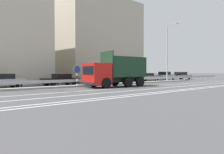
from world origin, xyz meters
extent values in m
plane|color=#424244|center=(0.00, 0.00, 0.00)|extent=(320.00, 320.00, 0.00)
cube|color=silver|center=(-1.63, -2.80, 0.00)|extent=(63.27, 0.16, 0.01)
cube|color=silver|center=(-1.63, -5.29, 0.00)|extent=(63.27, 0.16, 0.01)
cube|color=silver|center=(-1.63, -7.55, 0.00)|extent=(63.27, 0.16, 0.01)
cube|color=silver|center=(-1.63, -8.22, 0.00)|extent=(63.27, 0.16, 0.01)
cube|color=gray|center=(0.00, 1.89, 0.09)|extent=(34.80, 1.10, 0.18)
cube|color=#9EA0A5|center=(0.00, 2.79, 0.62)|extent=(63.27, 0.04, 0.32)
cylinder|color=#ADADB2|center=(-10.44, 2.79, 0.31)|extent=(0.09, 0.09, 0.62)
cylinder|color=#ADADB2|center=(-8.36, 2.79, 0.31)|extent=(0.09, 0.09, 0.62)
cylinder|color=#ADADB2|center=(-6.27, 2.79, 0.31)|extent=(0.09, 0.09, 0.62)
cylinder|color=#ADADB2|center=(-4.18, 2.79, 0.31)|extent=(0.09, 0.09, 0.62)
cylinder|color=#ADADB2|center=(-2.09, 2.79, 0.31)|extent=(0.09, 0.09, 0.62)
cylinder|color=#ADADB2|center=(0.00, 2.79, 0.31)|extent=(0.09, 0.09, 0.62)
cylinder|color=#ADADB2|center=(2.09, 2.79, 0.31)|extent=(0.09, 0.09, 0.62)
cylinder|color=#ADADB2|center=(4.18, 2.79, 0.31)|extent=(0.09, 0.09, 0.62)
cylinder|color=#ADADB2|center=(6.27, 2.79, 0.31)|extent=(0.09, 0.09, 0.62)
cylinder|color=#ADADB2|center=(8.36, 2.79, 0.31)|extent=(0.09, 0.09, 0.62)
cylinder|color=#ADADB2|center=(10.44, 2.79, 0.31)|extent=(0.09, 0.09, 0.62)
cylinder|color=#ADADB2|center=(12.53, 2.79, 0.31)|extent=(0.09, 0.09, 0.62)
cylinder|color=#ADADB2|center=(14.62, 2.79, 0.31)|extent=(0.09, 0.09, 0.62)
cylinder|color=#ADADB2|center=(16.71, 2.79, 0.31)|extent=(0.09, 0.09, 0.62)
cylinder|color=#ADADB2|center=(18.80, 2.79, 0.31)|extent=(0.09, 0.09, 0.62)
cylinder|color=#ADADB2|center=(20.89, 2.79, 0.31)|extent=(0.09, 0.09, 0.62)
cylinder|color=#ADADB2|center=(22.98, 2.79, 0.31)|extent=(0.09, 0.09, 0.62)
cylinder|color=#ADADB2|center=(25.07, 2.79, 0.31)|extent=(0.09, 0.09, 0.62)
cylinder|color=#ADADB2|center=(27.16, 2.79, 0.31)|extent=(0.09, 0.09, 0.62)
cylinder|color=#ADADB2|center=(29.24, 2.79, 0.31)|extent=(0.09, 0.09, 0.62)
cylinder|color=#ADADB2|center=(31.33, 2.79, 0.31)|extent=(0.09, 0.09, 0.62)
cube|color=red|center=(-4.07, -0.77, 1.39)|extent=(2.30, 2.57, 2.16)
cube|color=black|center=(-5.12, -0.68, 1.76)|extent=(0.22, 2.05, 0.81)
cube|color=black|center=(-5.16, -0.67, 0.47)|extent=(0.31, 2.34, 0.24)
cube|color=black|center=(-0.59, -1.09, 0.79)|extent=(4.99, 1.76, 0.53)
cube|color=#193823|center=(-0.59, -1.09, 1.11)|extent=(4.88, 2.71, 0.12)
cube|color=#193823|center=(-0.69, -2.18, 2.20)|extent=(4.68, 0.53, 2.07)
cube|color=#193823|center=(-0.49, 0.00, 2.20)|extent=(4.68, 0.53, 2.07)
cube|color=#193823|center=(-2.88, -0.88, 2.46)|extent=(0.31, 2.29, 2.59)
cube|color=#193823|center=(1.69, -1.30, 2.20)|extent=(0.31, 2.29, 2.07)
cylinder|color=black|center=(-3.86, -1.97, 0.52)|extent=(1.06, 0.41, 1.04)
cylinder|color=black|center=(-3.65, 0.36, 0.52)|extent=(1.06, 0.41, 1.04)
cylinder|color=black|center=(-1.06, -2.22, 0.52)|extent=(1.06, 0.41, 1.04)
cylinder|color=black|center=(-0.85, 0.11, 0.52)|extent=(1.06, 0.41, 1.04)
cylinder|color=black|center=(0.64, -2.38, 0.52)|extent=(1.06, 0.41, 1.04)
cylinder|color=black|center=(0.85, -0.05, 0.52)|extent=(1.06, 0.41, 1.04)
cylinder|color=white|center=(-4.73, 1.89, 0.15)|extent=(0.16, 0.16, 0.29)
cylinder|color=black|center=(-4.73, 1.89, 0.44)|extent=(0.16, 0.16, 0.29)
cylinder|color=white|center=(-4.73, 1.89, 0.74)|extent=(0.16, 0.16, 0.29)
cylinder|color=black|center=(-4.73, 1.89, 1.03)|extent=(0.16, 0.16, 0.29)
cylinder|color=white|center=(-4.73, 1.89, 1.32)|extent=(0.16, 0.16, 0.29)
cylinder|color=#1E4CB2|center=(-4.73, 1.89, 1.87)|extent=(0.80, 0.03, 0.80)
cylinder|color=white|center=(-4.73, 1.89, 1.87)|extent=(0.86, 0.02, 0.86)
cylinder|color=#ADADB2|center=(12.08, 1.96, 4.58)|extent=(0.18, 0.18, 9.17)
cylinder|color=#ADADB2|center=(11.99, 1.04, 9.02)|extent=(0.28, 1.86, 0.10)
cube|color=silver|center=(11.90, 0.12, 8.94)|extent=(0.72, 0.27, 0.12)
cube|color=silver|center=(-11.48, 4.83, 0.61)|extent=(4.27, 1.95, 0.62)
cube|color=black|center=(-11.36, 4.84, 1.17)|extent=(1.83, 1.63, 0.51)
cylinder|color=black|center=(-10.14, 4.06, 0.30)|extent=(0.61, 0.23, 0.60)
cylinder|color=black|center=(-10.22, 5.73, 0.30)|extent=(0.61, 0.23, 0.60)
cube|color=black|center=(-5.17, 4.75, 0.59)|extent=(4.34, 2.12, 0.57)
cube|color=black|center=(-5.05, 4.74, 1.12)|extent=(1.87, 1.76, 0.50)
cylinder|color=black|center=(-6.54, 3.92, 0.30)|extent=(0.61, 0.23, 0.60)
cylinder|color=black|center=(-6.44, 5.72, 0.30)|extent=(0.61, 0.23, 0.60)
cylinder|color=black|center=(-3.91, 3.78, 0.30)|extent=(0.61, 0.23, 0.60)
cylinder|color=black|center=(-3.81, 5.58, 0.30)|extent=(0.61, 0.23, 0.60)
cube|color=maroon|center=(0.50, 4.85, 0.58)|extent=(3.93, 1.87, 0.56)
cube|color=black|center=(0.39, 4.85, 1.15)|extent=(1.67, 1.59, 0.58)
cylinder|color=black|center=(1.68, 5.72, 0.30)|extent=(0.61, 0.22, 0.60)
cylinder|color=black|center=(1.73, 4.05, 0.30)|extent=(0.61, 0.22, 0.60)
cylinder|color=black|center=(-0.72, 5.65, 0.30)|extent=(0.61, 0.22, 0.60)
cylinder|color=black|center=(-0.68, 3.98, 0.30)|extent=(0.61, 0.22, 0.60)
cube|color=silver|center=(5.64, 4.82, 0.65)|extent=(4.54, 1.86, 0.70)
cube|color=black|center=(5.78, 4.82, 1.23)|extent=(1.93, 1.58, 0.45)
cylinder|color=black|center=(4.23, 4.03, 0.30)|extent=(0.60, 0.21, 0.60)
cylinder|color=black|center=(4.27, 5.69, 0.30)|extent=(0.60, 0.21, 0.60)
cylinder|color=black|center=(7.02, 3.96, 0.30)|extent=(0.60, 0.21, 0.60)
cylinder|color=black|center=(7.06, 5.62, 0.30)|extent=(0.60, 0.21, 0.60)
cube|color=gray|center=(10.52, 4.72, 0.62)|extent=(4.22, 2.03, 0.64)
cube|color=black|center=(10.40, 4.73, 1.15)|extent=(1.80, 1.72, 0.43)
cylinder|color=black|center=(11.84, 5.57, 0.30)|extent=(0.61, 0.22, 0.60)
cylinder|color=black|center=(11.78, 3.78, 0.30)|extent=(0.61, 0.22, 0.60)
cylinder|color=black|center=(9.27, 5.66, 0.30)|extent=(0.61, 0.22, 0.60)
cylinder|color=black|center=(9.20, 3.87, 0.30)|extent=(0.61, 0.22, 0.60)
cube|color=#A3A3A8|center=(15.60, 4.81, 0.67)|extent=(3.98, 1.76, 0.73)
cube|color=black|center=(15.48, 4.81, 1.31)|extent=(1.68, 1.53, 0.56)
cylinder|color=black|center=(16.82, 5.64, 0.30)|extent=(0.60, 0.21, 0.60)
cylinder|color=black|center=(16.84, 4.01, 0.30)|extent=(0.60, 0.21, 0.60)
cylinder|color=black|center=(14.36, 5.62, 0.30)|extent=(0.60, 0.21, 0.60)
cylinder|color=black|center=(14.37, 3.98, 0.30)|extent=(0.60, 0.21, 0.60)
cube|color=gray|center=(21.78, 5.26, 0.63)|extent=(4.99, 2.17, 0.66)
cube|color=black|center=(21.64, 5.27, 1.24)|extent=(2.15, 1.77, 0.57)
cylinder|color=black|center=(23.35, 6.05, 0.30)|extent=(0.61, 0.24, 0.60)
cylinder|color=black|center=(23.24, 4.28, 0.30)|extent=(0.61, 0.24, 0.60)
cylinder|color=black|center=(20.33, 6.24, 0.30)|extent=(0.61, 0.24, 0.60)
cylinder|color=black|center=(20.22, 4.47, 0.30)|extent=(0.61, 0.24, 0.60)
cube|color=#B7AD99|center=(6.08, 12.38, 6.97)|extent=(14.54, 8.96, 13.94)
cube|color=silver|center=(13.88, 20.20, 3.85)|extent=(3.60, 3.60, 7.70)
sphere|color=gold|center=(13.88, 20.20, 8.99)|extent=(3.24, 3.24, 3.24)
cone|color=gold|center=(13.88, 20.20, 10.89)|extent=(0.30, 0.30, 1.20)
camera|label=1|loc=(-17.50, -18.26, 1.68)|focal=35.00mm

